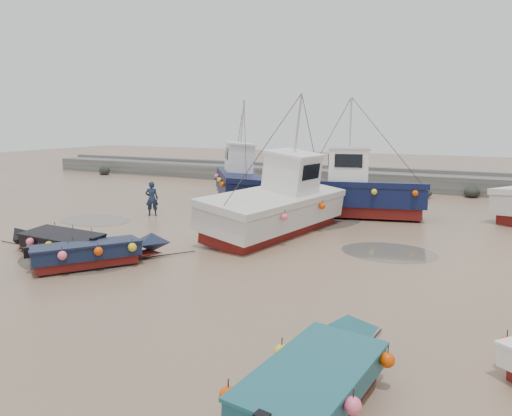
% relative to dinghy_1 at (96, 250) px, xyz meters
% --- Properties ---
extents(ground, '(120.00, 120.00, 0.00)m').
position_rel_dinghy_1_xyz_m(ground, '(2.95, 2.14, -0.55)').
color(ground, '#8D6F52').
rests_on(ground, ground).
extents(seawall, '(60.00, 4.92, 1.50)m').
position_rel_dinghy_1_xyz_m(seawall, '(3.00, 24.13, 0.08)').
color(seawall, slate).
rests_on(seawall, ground).
extents(puddle_a, '(4.66, 4.66, 0.01)m').
position_rel_dinghy_1_xyz_m(puddle_a, '(-1.16, 0.19, -0.54)').
color(puddle_a, '#514C40').
rests_on(puddle_a, ground).
extents(puddle_b, '(3.69, 3.69, 0.01)m').
position_rel_dinghy_1_xyz_m(puddle_b, '(8.86, 6.38, -0.54)').
color(puddle_b, '#514C40').
rests_on(puddle_b, ground).
extents(puddle_c, '(4.01, 4.01, 0.01)m').
position_rel_dinghy_1_xyz_m(puddle_c, '(-5.91, 5.88, -0.54)').
color(puddle_c, '#514C40').
rests_on(puddle_c, ground).
extents(puddle_d, '(5.45, 5.45, 0.01)m').
position_rel_dinghy_1_xyz_m(puddle_d, '(3.63, 11.40, -0.54)').
color(puddle_d, '#514C40').
rests_on(puddle_d, ground).
extents(dinghy_1, '(4.12, 5.27, 1.43)m').
position_rel_dinghy_1_xyz_m(dinghy_1, '(0.00, 0.00, 0.00)').
color(dinghy_1, maroon).
rests_on(dinghy_1, ground).
extents(dinghy_2, '(2.32, 5.77, 1.43)m').
position_rel_dinghy_1_xyz_m(dinghy_2, '(9.97, -4.60, 0.00)').
color(dinghy_2, maroon).
rests_on(dinghy_2, ground).
extents(dinghy_4, '(5.73, 2.00, 1.43)m').
position_rel_dinghy_1_xyz_m(dinghy_4, '(-2.52, 0.49, 0.01)').
color(dinghy_4, maroon).
rests_on(dinghy_4, ground).
extents(cabin_boat_0, '(6.57, 8.53, 6.22)m').
position_rel_dinghy_1_xyz_m(cabin_boat_0, '(-2.27, 14.24, 0.81)').
color(cabin_boat_0, maroon).
rests_on(cabin_boat_0, ground).
extents(cabin_boat_1, '(4.29, 11.34, 6.22)m').
position_rel_dinghy_1_xyz_m(cabin_boat_1, '(3.60, 7.82, 0.75)').
color(cabin_boat_1, maroon).
rests_on(cabin_boat_1, ground).
extents(cabin_boat_2, '(9.33, 3.98, 6.22)m').
position_rel_dinghy_1_xyz_m(cabin_boat_2, '(5.57, 12.64, 0.82)').
color(cabin_boat_2, maroon).
rests_on(cabin_boat_2, ground).
extents(person, '(0.80, 0.74, 1.84)m').
position_rel_dinghy_1_xyz_m(person, '(-4.06, 8.20, -0.55)').
color(person, '#17233B').
rests_on(person, ground).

